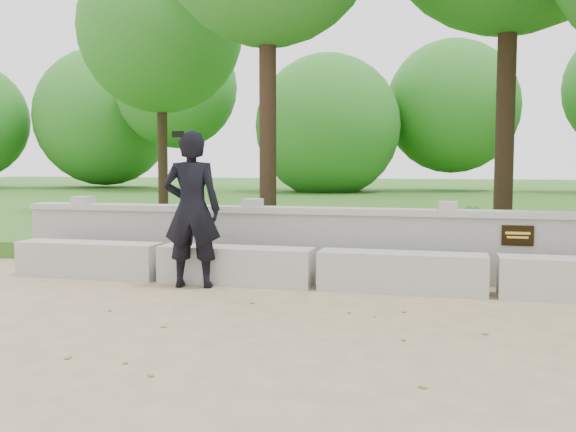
{
  "coord_description": "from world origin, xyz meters",
  "views": [
    {
      "loc": [
        -0.49,
        -5.45,
        1.47
      ],
      "look_at": [
        -2.3,
        1.72,
        0.86
      ],
      "focal_mm": 40.0,
      "sensor_mm": 36.0,
      "label": 1
    }
  ],
  "objects": [
    {
      "name": "parapet_wall",
      "position": [
        0.0,
        2.6,
        0.46
      ],
      "size": [
        12.5,
        0.35,
        0.9
      ],
      "color": "#A9A7A0",
      "rests_on": "ground"
    },
    {
      "name": "ground",
      "position": [
        0.0,
        0.0,
        0.0
      ],
      "size": [
        80.0,
        80.0,
        0.0
      ],
      "primitive_type": "plane",
      "color": "tan",
      "rests_on": "ground"
    },
    {
      "name": "tree_far_left",
      "position": [
        -7.57,
        9.62,
        5.07
      ],
      "size": [
        4.09,
        4.09,
        6.88
      ],
      "color": "#382619",
      "rests_on": "lawn"
    },
    {
      "name": "shrub_b",
      "position": [
        -0.19,
        3.3,
        0.58
      ],
      "size": [
        0.46,
        0.46,
        0.66
      ],
      "primitive_type": "imported",
      "rotation": [
        0.0,
        0.0,
        2.34
      ],
      "color": "#368A2F",
      "rests_on": "lawn"
    },
    {
      "name": "concrete_bench",
      "position": [
        0.0,
        1.9,
        0.22
      ],
      "size": [
        11.9,
        0.45,
        0.45
      ],
      "color": "#B4B2AA",
      "rests_on": "ground"
    },
    {
      "name": "shrub_a",
      "position": [
        -5.87,
        3.3,
        0.55
      ],
      "size": [
        0.38,
        0.37,
        0.6
      ],
      "primitive_type": "imported",
      "rotation": [
        0.0,
        0.0,
        0.73
      ],
      "color": "#368A2F",
      "rests_on": "lawn"
    },
    {
      "name": "man_main",
      "position": [
        -3.42,
        1.57,
        0.93
      ],
      "size": [
        0.74,
        0.67,
        1.85
      ],
      "color": "black",
      "rests_on": "ground"
    },
    {
      "name": "lawn",
      "position": [
        0.0,
        14.0,
        0.12
      ],
      "size": [
        40.0,
        22.0,
        0.25
      ],
      "primitive_type": "cube",
      "color": "#215815",
      "rests_on": "ground"
    }
  ]
}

